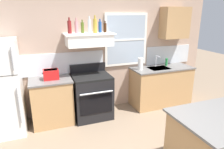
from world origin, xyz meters
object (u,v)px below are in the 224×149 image
at_px(bottle_olive_oil_square, 82,28).
at_px(bottle_brown_stout, 105,28).
at_px(bottle_clear_tall, 89,26).
at_px(paper_towel_roll, 140,64).
at_px(bottle_champagne_gold_foil, 95,26).
at_px(bottle_blue_liqueur, 100,27).
at_px(refrigerator, 0,89).
at_px(toaster, 51,74).
at_px(stove_range, 92,96).
at_px(bottle_red_label_wine, 70,27).
at_px(bottle_rose_pink, 77,27).
at_px(dish_soap_bottle, 166,62).

bearing_deg(bottle_olive_oil_square, bottle_brown_stout, 2.74).
xyz_separation_m(bottle_clear_tall, paper_towel_roll, (1.12, -0.02, -0.84)).
relative_size(bottle_olive_oil_square, bottle_champagne_gold_foil, 0.76).
xyz_separation_m(bottle_blue_liqueur, paper_towel_roll, (0.89, -0.10, -0.81)).
relative_size(bottle_olive_oil_square, bottle_brown_stout, 1.13).
relative_size(refrigerator, toaster, 5.76).
bearing_deg(bottle_clear_tall, bottle_blue_liqueur, 17.37).
relative_size(stove_range, bottle_red_label_wine, 3.68).
distance_m(refrigerator, bottle_blue_liqueur, 2.15).
bearing_deg(bottle_rose_pink, bottle_champagne_gold_foil, -8.95).
height_order(refrigerator, bottle_red_label_wine, bottle_red_label_wine).
xyz_separation_m(refrigerator, bottle_rose_pink, (1.42, 0.12, 1.01)).
distance_m(stove_range, bottle_olive_oil_square, 1.40).
height_order(toaster, bottle_champagne_gold_foil, bottle_champagne_gold_foil).
height_order(bottle_red_label_wine, paper_towel_roll, bottle_red_label_wine).
bearing_deg(bottle_rose_pink, paper_towel_roll, -2.52).
height_order(toaster, paper_towel_roll, paper_towel_roll).
distance_m(bottle_rose_pink, bottle_clear_tall, 0.24).
bearing_deg(toaster, bottle_olive_oil_square, 6.43).
xyz_separation_m(stove_range, bottle_clear_tall, (0.01, 0.06, 1.42)).
xyz_separation_m(bottle_red_label_wine, bottle_rose_pink, (0.13, -0.04, -0.00)).
bearing_deg(stove_range, bottle_red_label_wine, 158.43).
height_order(bottle_champagne_gold_foil, bottle_blue_liqueur, bottle_champagne_gold_foil).
xyz_separation_m(bottle_blue_liqueur, dish_soap_bottle, (1.64, 0.00, -0.86)).
bearing_deg(bottle_clear_tall, bottle_rose_pink, 171.50).
distance_m(bottle_champagne_gold_foil, bottle_brown_stout, 0.25).
bearing_deg(stove_range, bottle_clear_tall, 80.84).
xyz_separation_m(bottle_clear_tall, bottle_champagne_gold_foil, (0.11, -0.02, 0.01)).
bearing_deg(bottle_rose_pink, bottle_red_label_wine, 160.78).
height_order(stove_range, bottle_red_label_wine, bottle_red_label_wine).
relative_size(bottle_rose_pink, bottle_olive_oil_square, 1.14).
bearing_deg(dish_soap_bottle, bottle_red_label_wine, 179.91).
bearing_deg(dish_soap_bottle, bottle_brown_stout, -179.88).
xyz_separation_m(bottle_rose_pink, paper_towel_roll, (1.36, -0.06, -0.82)).
bearing_deg(bottle_blue_liqueur, bottle_champagne_gold_foil, -144.11).
height_order(refrigerator, paper_towel_roll, refrigerator).
bearing_deg(bottle_brown_stout, bottle_blue_liqueur, 179.95).
bearing_deg(refrigerator, bottle_champagne_gold_foil, 2.12).
height_order(bottle_red_label_wine, bottle_olive_oil_square, bottle_red_label_wine).
height_order(toaster, bottle_olive_oil_square, bottle_olive_oil_square).
bearing_deg(bottle_red_label_wine, bottle_brown_stout, -0.56).
bearing_deg(stove_range, bottle_rose_pink, 157.18).
relative_size(toaster, paper_towel_roll, 1.10).
height_order(toaster, bottle_rose_pink, bottle_rose_pink).
relative_size(bottle_champagne_gold_foil, bottle_brown_stout, 1.48).
distance_m(bottle_rose_pink, paper_towel_roll, 1.59).
bearing_deg(bottle_champagne_gold_foil, bottle_clear_tall, 170.05).
xyz_separation_m(bottle_olive_oil_square, paper_towel_roll, (1.25, -0.07, -0.81)).
distance_m(bottle_olive_oil_square, paper_towel_roll, 1.49).
height_order(bottle_rose_pink, dish_soap_bottle, bottle_rose_pink).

